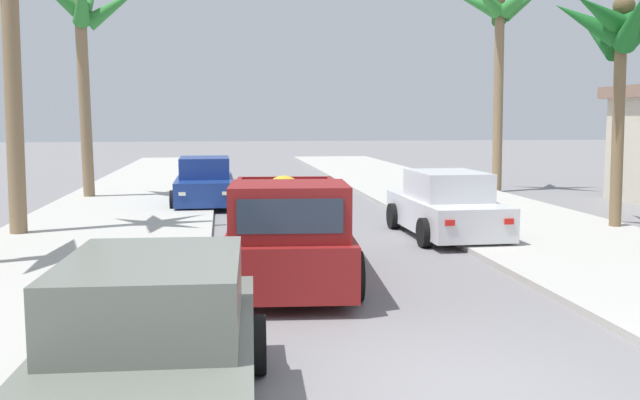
% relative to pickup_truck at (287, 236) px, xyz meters
% --- Properties ---
extents(ground_plane, '(160.00, 160.00, 0.00)m').
position_rel_pickup_truck_xyz_m(ground_plane, '(1.28, -5.12, -0.79)').
color(ground_plane, slate).
extents(sidewalk_left, '(5.08, 60.00, 0.12)m').
position_rel_pickup_truck_xyz_m(sidewalk_left, '(-3.88, 6.88, -0.73)').
color(sidewalk_left, '#B2AFA8').
rests_on(sidewalk_left, ground).
extents(sidewalk_right, '(5.08, 60.00, 0.12)m').
position_rel_pickup_truck_xyz_m(sidewalk_right, '(6.44, 6.88, -0.73)').
color(sidewalk_right, '#B2AFA8').
rests_on(sidewalk_right, ground).
extents(curb_left, '(0.16, 60.00, 0.10)m').
position_rel_pickup_truck_xyz_m(curb_left, '(-2.74, 6.88, -0.74)').
color(curb_left, silver).
rests_on(curb_left, ground).
extents(curb_right, '(0.16, 60.00, 0.10)m').
position_rel_pickup_truck_xyz_m(curb_right, '(5.30, 6.88, -0.74)').
color(curb_right, silver).
rests_on(curb_right, ground).
extents(pickup_truck, '(2.49, 5.34, 1.80)m').
position_rel_pickup_truck_xyz_m(pickup_truck, '(0.00, 0.00, 0.00)').
color(pickup_truck, maroon).
rests_on(pickup_truck, ground).
extents(car_left_near, '(2.07, 4.28, 1.54)m').
position_rel_pickup_truck_xyz_m(car_left_near, '(4.09, 4.03, -0.08)').
color(car_left_near, silver).
rests_on(car_left_near, ground).
extents(car_right_near, '(2.06, 4.27, 1.54)m').
position_rel_pickup_truck_xyz_m(car_right_near, '(-1.63, 10.74, -0.08)').
color(car_right_near, navy).
rests_on(car_right_near, ground).
extents(car_left_mid, '(2.16, 4.32, 1.54)m').
position_rel_pickup_truck_xyz_m(car_left_mid, '(-1.69, -5.47, -0.08)').
color(car_left_mid, slate).
rests_on(car_left_mid, ground).
extents(palm_tree_left_mid, '(3.71, 3.79, 7.39)m').
position_rel_pickup_truck_xyz_m(palm_tree_left_mid, '(-5.51, 12.71, 5.12)').
color(palm_tree_left_mid, '#846B4C').
rests_on(palm_tree_left_mid, ground).
extents(palm_tree_right_mid, '(4.01, 3.87, 7.85)m').
position_rel_pickup_truck_xyz_m(palm_tree_right_mid, '(9.17, 13.60, 5.59)').
color(palm_tree_right_mid, '#846B4C').
rests_on(palm_tree_right_mid, ground).
extents(palm_tree_left_back, '(3.34, 3.83, 5.79)m').
position_rel_pickup_truck_xyz_m(palm_tree_left_back, '(8.49, 4.39, 4.08)').
color(palm_tree_left_back, brown).
rests_on(palm_tree_left_back, ground).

